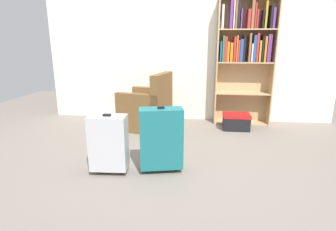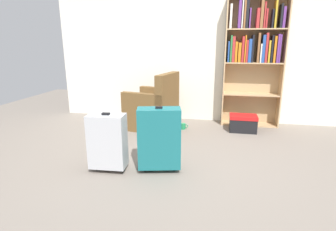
{
  "view_description": "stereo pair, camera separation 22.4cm",
  "coord_description": "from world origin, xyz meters",
  "px_view_note": "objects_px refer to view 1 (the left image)",
  "views": [
    {
      "loc": [
        0.19,
        -2.87,
        1.35
      ],
      "look_at": [
        -0.15,
        0.06,
        0.55
      ],
      "focal_mm": 28.64,
      "sensor_mm": 36.0,
      "label": 1
    },
    {
      "loc": [
        0.41,
        -2.83,
        1.35
      ],
      "look_at": [
        -0.15,
        0.06,
        0.55
      ],
      "focal_mm": 28.64,
      "sensor_mm": 36.0,
      "label": 2
    }
  ],
  "objects_px": {
    "storage_box": "(236,121)",
    "mug": "(178,126)",
    "bookshelf": "(245,51)",
    "armchair": "(148,109)",
    "suitcase_silver": "(109,143)",
    "suitcase_teal": "(161,138)"
  },
  "relations": [
    {
      "from": "mug",
      "to": "armchair",
      "type": "bearing_deg",
      "value": -179.98
    },
    {
      "from": "bookshelf",
      "to": "mug",
      "type": "height_order",
      "value": "bookshelf"
    },
    {
      "from": "storage_box",
      "to": "mug",
      "type": "bearing_deg",
      "value": -175.34
    },
    {
      "from": "bookshelf",
      "to": "suitcase_silver",
      "type": "relative_size",
      "value": 3.17
    },
    {
      "from": "storage_box",
      "to": "suitcase_teal",
      "type": "bearing_deg",
      "value": -122.23
    },
    {
      "from": "bookshelf",
      "to": "armchair",
      "type": "height_order",
      "value": "bookshelf"
    },
    {
      "from": "bookshelf",
      "to": "mug",
      "type": "bearing_deg",
      "value": -155.68
    },
    {
      "from": "mug",
      "to": "suitcase_teal",
      "type": "xyz_separation_m",
      "value": [
        -0.06,
        -1.5,
        0.33
      ]
    },
    {
      "from": "bookshelf",
      "to": "suitcase_silver",
      "type": "xyz_separation_m",
      "value": [
        -1.66,
        -2.07,
        -0.89
      ]
    },
    {
      "from": "suitcase_teal",
      "to": "mug",
      "type": "bearing_deg",
      "value": 87.77
    },
    {
      "from": "bookshelf",
      "to": "suitcase_teal",
      "type": "height_order",
      "value": "bookshelf"
    },
    {
      "from": "armchair",
      "to": "storage_box",
      "type": "bearing_deg",
      "value": 3.07
    },
    {
      "from": "suitcase_silver",
      "to": "bookshelf",
      "type": "bearing_deg",
      "value": 51.39
    },
    {
      "from": "storage_box",
      "to": "suitcase_silver",
      "type": "relative_size",
      "value": 0.65
    },
    {
      "from": "armchair",
      "to": "suitcase_silver",
      "type": "xyz_separation_m",
      "value": [
        -0.11,
        -1.6,
        0.02
      ]
    },
    {
      "from": "mug",
      "to": "suitcase_silver",
      "type": "xyz_separation_m",
      "value": [
        -0.6,
        -1.6,
        0.29
      ]
    },
    {
      "from": "bookshelf",
      "to": "storage_box",
      "type": "relative_size",
      "value": 4.92
    },
    {
      "from": "armchair",
      "to": "storage_box",
      "type": "relative_size",
      "value": 2.14
    },
    {
      "from": "storage_box",
      "to": "armchair",
      "type": "bearing_deg",
      "value": -176.93
    },
    {
      "from": "mug",
      "to": "suitcase_teal",
      "type": "relative_size",
      "value": 0.17
    },
    {
      "from": "bookshelf",
      "to": "mug",
      "type": "distance_m",
      "value": 1.65
    },
    {
      "from": "armchair",
      "to": "suitcase_teal",
      "type": "distance_m",
      "value": 1.56
    }
  ]
}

